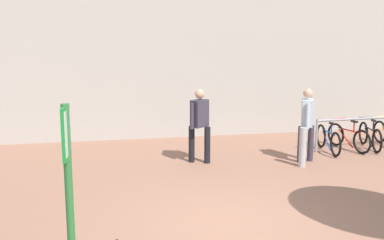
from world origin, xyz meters
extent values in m
plane|color=#936651|center=(0.00, 0.00, 0.00)|extent=(60.00, 60.00, 0.00)
cylinder|color=#2D7238|center=(-2.31, -2.13, 1.18)|extent=(0.08, 0.08, 2.36)
cube|color=#198C33|center=(-2.31, -2.13, 2.08)|extent=(0.07, 0.36, 0.52)
cube|color=white|center=(-2.31, -2.13, 2.08)|extent=(0.07, 0.30, 0.44)
cylinder|color=#99999E|center=(3.33, 4.11, 0.40)|extent=(0.06, 0.06, 0.80)
cylinder|color=#99999E|center=(5.18, 4.20, 0.80)|extent=(3.70, 0.24, 0.06)
torus|color=black|center=(3.60, 3.63, 0.30)|extent=(0.10, 0.61, 0.61)
torus|color=black|center=(3.68, 4.56, 0.30)|extent=(0.10, 0.61, 0.61)
cylinder|color=#194CA5|center=(3.64, 4.09, 0.51)|extent=(0.09, 0.77, 0.03)
cylinder|color=#194CA5|center=(3.65, 4.19, 0.27)|extent=(0.08, 0.56, 0.40)
cylinder|color=#194CA5|center=(3.63, 3.93, 0.62)|extent=(0.03, 0.03, 0.26)
cube|color=black|center=(3.63, 3.93, 0.76)|extent=(0.09, 0.19, 0.05)
cylinder|color=#194CA5|center=(3.67, 4.45, 0.75)|extent=(0.39, 0.07, 0.04)
torus|color=black|center=(4.37, 3.74, 0.30)|extent=(0.20, 0.60, 0.61)
torus|color=black|center=(4.14, 4.65, 0.30)|extent=(0.20, 0.60, 0.61)
cylinder|color=red|center=(4.25, 4.19, 0.51)|extent=(0.22, 0.75, 0.03)
cylinder|color=red|center=(4.23, 4.28, 0.27)|extent=(0.17, 0.55, 0.40)
cylinder|color=red|center=(4.30, 4.03, 0.62)|extent=(0.03, 0.03, 0.26)
cube|color=black|center=(4.30, 4.03, 0.76)|extent=(0.12, 0.20, 0.05)
cylinder|color=red|center=(4.17, 4.54, 0.75)|extent=(0.38, 0.13, 0.04)
torus|color=black|center=(4.79, 3.75, 0.30)|extent=(0.16, 0.61, 0.61)
torus|color=black|center=(4.95, 4.67, 0.30)|extent=(0.16, 0.61, 0.61)
cylinder|color=black|center=(4.87, 4.21, 0.51)|extent=(0.17, 0.76, 0.03)
cylinder|color=black|center=(4.89, 4.30, 0.27)|extent=(0.13, 0.55, 0.40)
cylinder|color=black|center=(4.84, 4.04, 0.62)|extent=(0.03, 0.03, 0.26)
cube|color=black|center=(4.84, 4.04, 0.76)|extent=(0.11, 0.19, 0.05)
cylinder|color=black|center=(4.93, 4.56, 0.75)|extent=(0.39, 0.10, 0.04)
torus|color=black|center=(5.47, 4.73, 0.30)|extent=(0.07, 0.61, 0.61)
cylinder|color=gold|center=(5.48, 4.61, 0.75)|extent=(0.39, 0.05, 0.04)
cylinder|color=#ADADB2|center=(2.45, 2.97, 0.45)|extent=(0.16, 0.16, 0.90)
cylinder|color=black|center=(0.42, 3.68, 0.42)|extent=(0.14, 0.14, 0.85)
cylinder|color=black|center=(0.09, 3.83, 0.42)|extent=(0.14, 0.14, 0.85)
cube|color=#383342|center=(0.26, 3.75, 1.16)|extent=(0.46, 0.43, 0.62)
cylinder|color=#383342|center=(0.46, 3.91, 1.13)|extent=(0.09, 0.09, 0.59)
cylinder|color=#383342|center=(0.05, 3.60, 1.13)|extent=(0.09, 0.09, 0.59)
sphere|color=tan|center=(0.26, 3.75, 1.61)|extent=(0.22, 0.22, 0.22)
cylinder|color=#383342|center=(2.84, 3.39, 0.42)|extent=(0.14, 0.14, 0.85)
cylinder|color=#383342|center=(2.55, 3.31, 0.42)|extent=(0.14, 0.14, 0.85)
cube|color=silver|center=(2.70, 3.35, 1.16)|extent=(0.37, 0.46, 0.62)
cylinder|color=silver|center=(2.79, 3.59, 1.13)|extent=(0.09, 0.09, 0.59)
cylinder|color=silver|center=(2.60, 3.11, 1.13)|extent=(0.09, 0.09, 0.59)
sphere|color=tan|center=(2.70, 3.35, 1.61)|extent=(0.22, 0.22, 0.22)
camera|label=1|loc=(-1.98, -6.76, 3.07)|focal=44.81mm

